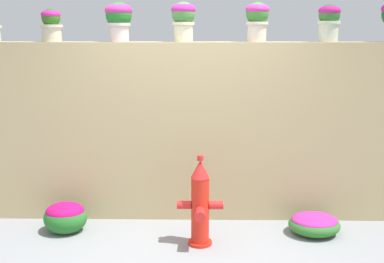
% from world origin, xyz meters
% --- Properties ---
extents(ground_plane, '(24.00, 24.00, 0.00)m').
position_xyz_m(ground_plane, '(0.00, 0.00, 0.00)').
color(ground_plane, gray).
extents(stone_wall, '(5.05, 0.36, 1.99)m').
position_xyz_m(stone_wall, '(0.00, 1.17, 1.00)').
color(stone_wall, tan).
rests_on(stone_wall, ground).
extents(potted_plant_1, '(0.25, 0.25, 0.36)m').
position_xyz_m(potted_plant_1, '(-1.51, 1.19, 2.19)').
color(potted_plant_1, '#BFB6A0').
rests_on(potted_plant_1, stone_wall).
extents(potted_plant_2, '(0.30, 0.30, 0.43)m').
position_xyz_m(potted_plant_2, '(-0.76, 1.17, 2.25)').
color(potted_plant_2, beige).
rests_on(potted_plant_2, stone_wall).
extents(potted_plant_3, '(0.27, 0.27, 0.43)m').
position_xyz_m(potted_plant_3, '(-0.06, 1.17, 2.25)').
color(potted_plant_3, beige).
rests_on(potted_plant_3, stone_wall).
extents(potted_plant_4, '(0.26, 0.26, 0.42)m').
position_xyz_m(potted_plant_4, '(0.74, 1.14, 2.24)').
color(potted_plant_4, beige).
rests_on(potted_plant_4, stone_wall).
extents(potted_plant_5, '(0.24, 0.24, 0.40)m').
position_xyz_m(potted_plant_5, '(1.52, 1.17, 2.23)').
color(potted_plant_5, beige).
rests_on(potted_plant_5, stone_wall).
extents(fire_hydrant, '(0.46, 0.37, 0.92)m').
position_xyz_m(fire_hydrant, '(0.13, 0.34, 0.42)').
color(fire_hydrant, red).
rests_on(fire_hydrant, ground).
extents(flower_bush_left, '(0.46, 0.41, 0.33)m').
position_xyz_m(flower_bush_left, '(-1.31, 0.63, 0.17)').
color(flower_bush_left, '#266F29').
rests_on(flower_bush_left, ground).
extents(flower_bush_right, '(0.54, 0.49, 0.22)m').
position_xyz_m(flower_bush_right, '(1.34, 0.62, 0.12)').
color(flower_bush_right, '#32742C').
rests_on(flower_bush_right, ground).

